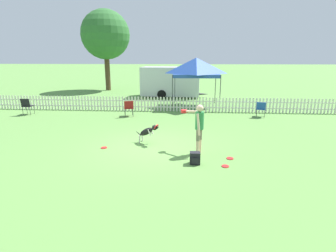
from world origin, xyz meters
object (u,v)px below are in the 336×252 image
Objects in this scene: leaping_dog at (148,131)px; folding_chair_blue_left at (129,107)px; equipment_trailer at (171,81)px; backpack_on_grass at (195,158)px; canopy_tent_main at (196,67)px; handler_person at (198,123)px; frisbee_midfield at (230,158)px; frisbee_near_handler at (225,166)px; tree_left_grove at (105,35)px; folding_chair_green_right at (261,108)px; folding_chair_center at (27,105)px; frisbee_near_dog at (104,148)px.

folding_chair_blue_left reaches higher than leaping_dog.
equipment_trailer reaches higher than folding_chair_blue_left.
backpack_on_grass is 0.12× the size of canopy_tent_main.
frisbee_midfield is (1.02, -0.46, -1.03)m from handler_person.
frisbee_midfield is at bearing 111.55° from folding_chair_blue_left.
equipment_trailer reaches higher than leaping_dog.
handler_person is 1.66× the size of leaping_dog.
frisbee_near_handler is 0.03× the size of tree_left_grove.
backpack_on_grass reaches higher than frisbee_midfield.
equipment_trailer is (-5.32, 7.22, 0.77)m from folding_chair_green_right.
folding_chair_blue_left is (-1.72, 4.53, 0.05)m from leaping_dog.
folding_chair_green_right is 0.11× the size of tree_left_grove.
folding_chair_green_right is (12.88, 0.39, -0.06)m from folding_chair_center.
leaping_dog reaches higher than frisbee_near_dog.
tree_left_grove reaches higher than leaping_dog.
folding_chair_green_right is (5.39, 4.92, 0.02)m from leaping_dog.
backpack_on_grass is 0.45× the size of folding_chair_green_right.
frisbee_near_dog is at bearing -94.05° from equipment_trailer.
leaping_dog is (-1.82, 0.87, -0.57)m from handler_person.
equipment_trailer is (1.78, 7.61, 0.74)m from folding_chair_blue_left.
leaping_dog is 4.66× the size of frisbee_midfield.
handler_person is at bearing 125.50° from frisbee_near_handler.
handler_person reaches higher than frisbee_midfield.
equipment_trailer is at bearing 101.62° from frisbee_midfield.
folding_chair_green_right is at bearing -50.75° from equipment_trailer.
backpack_on_grass is at bearing 77.87° from folding_chair_green_right.
folding_chair_center reaches higher than leaping_dog.
folding_chair_blue_left is 7.85m from equipment_trailer.
frisbee_midfield is 9.52m from canopy_tent_main.
handler_person is at bearing 155.70° from frisbee_midfield.
backpack_on_grass is (-0.11, -0.95, -0.86)m from handler_person.
folding_chair_green_right is at bearing 67.76° from frisbee_midfield.
leaping_dog is 8.76m from folding_chair_center.
folding_chair_blue_left is (-4.55, 5.86, 0.51)m from frisbee_midfield.
folding_chair_blue_left is 7.12m from folding_chair_green_right.
frisbee_near_dog and frisbee_midfield have the same top height.
frisbee_midfield is (2.83, -1.33, -0.46)m from leaping_dog.
backpack_on_grass is 9.91m from canopy_tent_main.
frisbee_near_dog is 18.19m from tree_left_grove.
frisbee_near_dog is at bearing -40.95° from leaping_dog.
folding_chair_center is 12.53m from tree_left_grove.
folding_chair_center is 0.12× the size of tree_left_grove.
equipment_trailer reaches higher than frisbee_near_dog.
frisbee_near_handler is 0.04× the size of equipment_trailer.
frisbee_near_dog is at bearing -73.80° from tree_left_grove.
handler_person is 1.69m from frisbee_near_handler.
frisbee_near_handler is 7.82m from folding_chair_blue_left.
frisbee_midfield is 0.04× the size of equipment_trailer.
backpack_on_grass is 0.07× the size of equipment_trailer.
folding_chair_center is 10.18m from canopy_tent_main.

